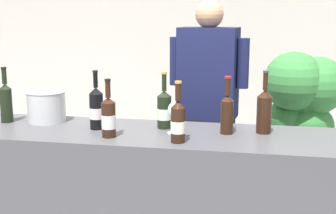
# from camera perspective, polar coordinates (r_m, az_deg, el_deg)

# --- Properties ---
(wall_back) EXTENTS (8.00, 0.10, 2.80)m
(wall_back) POSITION_cam_1_polar(r_m,az_deg,el_deg) (5.10, 3.74, 9.56)
(wall_back) COLOR beige
(wall_back) RESTS_ON ground_plane
(counter) EXTENTS (2.29, 0.60, 0.92)m
(counter) POSITION_cam_1_polar(r_m,az_deg,el_deg) (2.78, -3.33, -12.28)
(counter) COLOR #4C4C51
(counter) RESTS_ON ground_plane
(wine_bottle_0) EXTENTS (0.07, 0.07, 0.34)m
(wine_bottle_0) POSITION_cam_1_polar(r_m,az_deg,el_deg) (2.99, -19.49, 0.67)
(wine_bottle_0) COLOR black
(wine_bottle_0) RESTS_ON counter
(wine_bottle_1) EXTENTS (0.08, 0.08, 0.33)m
(wine_bottle_1) POSITION_cam_1_polar(r_m,az_deg,el_deg) (2.68, -0.48, -0.30)
(wine_bottle_1) COLOR black
(wine_bottle_1) RESTS_ON counter
(wine_bottle_2) EXTENTS (0.08, 0.08, 0.34)m
(wine_bottle_2) POSITION_cam_1_polar(r_m,az_deg,el_deg) (2.69, -8.89, -0.16)
(wine_bottle_2) COLOR black
(wine_bottle_2) RESTS_ON counter
(wine_bottle_3) EXTENTS (0.08, 0.08, 0.32)m
(wine_bottle_3) POSITION_cam_1_polar(r_m,az_deg,el_deg) (2.51, -7.39, -1.25)
(wine_bottle_3) COLOR black
(wine_bottle_3) RESTS_ON counter
(wine_bottle_4) EXTENTS (0.07, 0.07, 0.32)m
(wine_bottle_4) POSITION_cam_1_polar(r_m,az_deg,el_deg) (2.57, 7.35, -0.61)
(wine_bottle_4) COLOR black
(wine_bottle_4) RESTS_ON counter
(wine_bottle_5) EXTENTS (0.08, 0.08, 0.35)m
(wine_bottle_5) POSITION_cam_1_polar(r_m,az_deg,el_deg) (2.62, 11.87, -0.40)
(wine_bottle_5) COLOR black
(wine_bottle_5) RESTS_ON counter
(wine_bottle_6) EXTENTS (0.08, 0.08, 0.32)m
(wine_bottle_6) POSITION_cam_1_polar(r_m,az_deg,el_deg) (2.38, 1.25, -1.74)
(wine_bottle_6) COLOR black
(wine_bottle_6) RESTS_ON counter
(wine_glass) EXTENTS (0.07, 0.07, 0.18)m
(wine_glass) POSITION_cam_1_polar(r_m,az_deg,el_deg) (2.56, 0.68, -0.67)
(wine_glass) COLOR silver
(wine_glass) RESTS_ON counter
(ice_bucket) EXTENTS (0.24, 0.24, 0.19)m
(ice_bucket) POSITION_cam_1_polar(r_m,az_deg,el_deg) (2.94, -14.88, 0.12)
(ice_bucket) COLOR silver
(ice_bucket) RESTS_ON counter
(person_server) EXTENTS (0.55, 0.29, 1.67)m
(person_server) POSITION_cam_1_polar(r_m,az_deg,el_deg) (3.23, 4.92, -2.17)
(person_server) COLOR black
(person_server) RESTS_ON ground_plane
(potted_shrub) EXTENTS (0.63, 0.59, 1.30)m
(potted_shrub) POSITION_cam_1_polar(r_m,az_deg,el_deg) (3.75, 16.47, 0.15)
(potted_shrub) COLOR brown
(potted_shrub) RESTS_ON ground_plane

